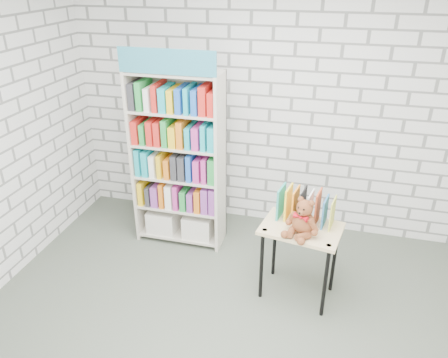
# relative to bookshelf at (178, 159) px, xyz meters

# --- Properties ---
(ground) EXTENTS (4.50, 4.50, 0.00)m
(ground) POSITION_rel_bookshelf_xyz_m (0.85, -1.36, -0.98)
(ground) COLOR #4B5346
(ground) RESTS_ON ground
(room_shell) EXTENTS (4.52, 4.02, 2.81)m
(room_shell) POSITION_rel_bookshelf_xyz_m (0.85, -1.36, 0.81)
(room_shell) COLOR silver
(room_shell) RESTS_ON ground
(bookshelf) EXTENTS (0.96, 0.37, 2.15)m
(bookshelf) POSITION_rel_bookshelf_xyz_m (0.00, 0.00, 0.00)
(bookshelf) COLOR beige
(bookshelf) RESTS_ON ground
(display_table) EXTENTS (0.76, 0.59, 0.74)m
(display_table) POSITION_rel_bookshelf_xyz_m (1.37, -0.63, -0.34)
(display_table) COLOR #DEC285
(display_table) RESTS_ON ground
(table_books) EXTENTS (0.51, 0.29, 0.29)m
(table_books) POSITION_rel_bookshelf_xyz_m (1.39, -0.52, -0.09)
(table_books) COLOR teal
(table_books) RESTS_ON display_table
(teddy_bear) EXTENTS (0.32, 0.30, 0.34)m
(teddy_bear) POSITION_rel_bookshelf_xyz_m (1.38, -0.73, -0.10)
(teddy_bear) COLOR brown
(teddy_bear) RESTS_ON display_table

